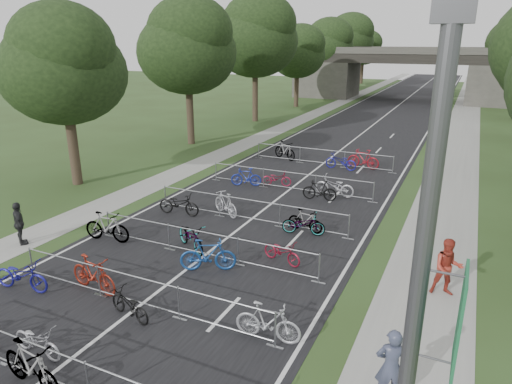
# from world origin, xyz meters

# --- Properties ---
(road) EXTENTS (11.00, 140.00, 0.01)m
(road) POSITION_xyz_m (0.00, 50.00, 0.01)
(road) COLOR black
(road) RESTS_ON ground
(sidewalk_right) EXTENTS (3.00, 140.00, 0.01)m
(sidewalk_right) POSITION_xyz_m (8.00, 50.00, 0.01)
(sidewalk_right) COLOR gray
(sidewalk_right) RESTS_ON ground
(sidewalk_left) EXTENTS (2.00, 140.00, 0.01)m
(sidewalk_left) POSITION_xyz_m (-7.50, 50.00, 0.01)
(sidewalk_left) COLOR gray
(sidewalk_left) RESTS_ON ground
(lane_markings) EXTENTS (0.12, 140.00, 0.00)m
(lane_markings) POSITION_xyz_m (0.00, 50.00, 0.00)
(lane_markings) COLOR silver
(lane_markings) RESTS_ON ground
(overpass_bridge) EXTENTS (31.00, 8.00, 7.05)m
(overpass_bridge) POSITION_xyz_m (0.00, 65.00, 3.53)
(overpass_bridge) COLOR #403E39
(overpass_bridge) RESTS_ON ground
(tree_left_0) EXTENTS (6.72, 6.72, 10.25)m
(tree_left_0) POSITION_xyz_m (-11.39, 15.93, 6.49)
(tree_left_0) COLOR #33261C
(tree_left_0) RESTS_ON ground
(tree_left_1) EXTENTS (7.56, 7.56, 11.53)m
(tree_left_1) POSITION_xyz_m (-11.39, 27.93, 7.30)
(tree_left_1) COLOR #33261C
(tree_left_1) RESTS_ON ground
(tree_left_2) EXTENTS (8.40, 8.40, 12.81)m
(tree_left_2) POSITION_xyz_m (-11.39, 39.93, 8.12)
(tree_left_2) COLOR #33261C
(tree_left_2) RESTS_ON ground
(tree_left_3) EXTENTS (6.72, 6.72, 10.25)m
(tree_left_3) POSITION_xyz_m (-11.39, 51.93, 6.49)
(tree_left_3) COLOR #33261C
(tree_left_3) RESTS_ON ground
(tree_left_4) EXTENTS (7.56, 7.56, 11.53)m
(tree_left_4) POSITION_xyz_m (-11.39, 63.93, 7.30)
(tree_left_4) COLOR #33261C
(tree_left_4) RESTS_ON ground
(tree_left_5) EXTENTS (8.40, 8.40, 12.81)m
(tree_left_5) POSITION_xyz_m (-11.39, 75.93, 8.12)
(tree_left_5) COLOR #33261C
(tree_left_5) RESTS_ON ground
(tree_left_6) EXTENTS (6.72, 6.72, 10.25)m
(tree_left_6) POSITION_xyz_m (-11.39, 87.93, 6.49)
(tree_left_6) COLOR #33261C
(tree_left_6) RESTS_ON ground
(tree_right_6) EXTENTS (7.17, 7.17, 10.93)m
(tree_right_6) POSITION_xyz_m (13.11, 87.93, 6.92)
(tree_right_6) COLOR #33261C
(tree_right_6) RESTS_ON ground
(barrier_row_1) EXTENTS (9.70, 0.08, 1.10)m
(barrier_row_1) POSITION_xyz_m (0.00, 3.60, 0.55)
(barrier_row_1) COLOR gray
(barrier_row_1) RESTS_ON ground
(barrier_row_2) EXTENTS (9.70, 0.08, 1.10)m
(barrier_row_2) POSITION_xyz_m (0.00, 7.20, 0.55)
(barrier_row_2) COLOR gray
(barrier_row_2) RESTS_ON ground
(barrier_row_3) EXTENTS (9.70, 0.08, 1.10)m
(barrier_row_3) POSITION_xyz_m (0.00, 11.00, 0.55)
(barrier_row_3) COLOR gray
(barrier_row_3) RESTS_ON ground
(barrier_row_4) EXTENTS (9.70, 0.08, 1.10)m
(barrier_row_4) POSITION_xyz_m (0.00, 15.00, 0.55)
(barrier_row_4) COLOR gray
(barrier_row_4) RESTS_ON ground
(barrier_row_5) EXTENTS (9.70, 0.08, 1.10)m
(barrier_row_5) POSITION_xyz_m (0.00, 20.00, 0.55)
(barrier_row_5) COLOR gray
(barrier_row_5) RESTS_ON ground
(barrier_row_6) EXTENTS (9.70, 0.08, 1.10)m
(barrier_row_6) POSITION_xyz_m (0.00, 26.00, 0.55)
(barrier_row_6) COLOR gray
(barrier_row_6) RESTS_ON ground
(bike_5) EXTENTS (1.68, 0.64, 0.87)m
(bike_5) POSITION_xyz_m (-0.88, 4.26, 0.44)
(bike_5) COLOR #9D9DA4
(bike_5) RESTS_ON ground
(bike_6) EXTENTS (2.14, 0.81, 1.25)m
(bike_6) POSITION_xyz_m (0.04, 3.34, 0.63)
(bike_6) COLOR gray
(bike_6) RESTS_ON ground
(bike_8) EXTENTS (2.13, 0.99, 1.08)m
(bike_8) POSITION_xyz_m (-4.10, 6.39, 0.54)
(bike_8) COLOR navy
(bike_8) RESTS_ON ground
(bike_9) EXTENTS (2.11, 0.84, 1.24)m
(bike_9) POSITION_xyz_m (-1.90, 7.35, 0.62)
(bike_9) COLOR maroon
(bike_9) RESTS_ON ground
(bike_10) EXTENTS (1.78, 0.96, 0.89)m
(bike_10) POSITION_xyz_m (0.18, 6.61, 0.44)
(bike_10) COLOR black
(bike_10) RESTS_ON ground
(bike_11) EXTENTS (1.93, 0.69, 1.13)m
(bike_11) POSITION_xyz_m (4.30, 7.40, 0.57)
(bike_11) COLOR #B2B4BA
(bike_11) RESTS_ON ground
(bike_12) EXTENTS (2.13, 0.82, 1.25)m
(bike_12) POSITION_xyz_m (-4.30, 10.59, 0.62)
(bike_12) COLOR gray
(bike_12) RESTS_ON ground
(bike_13) EXTENTS (2.17, 1.75, 1.11)m
(bike_13) POSITION_xyz_m (-0.75, 11.37, 0.55)
(bike_13) COLOR gray
(bike_13) RESTS_ON ground
(bike_14) EXTENTS (2.06, 1.42, 1.21)m
(bike_14) POSITION_xyz_m (0.75, 10.16, 0.61)
(bike_14) COLOR #1B4994
(bike_14) RESTS_ON ground
(bike_15) EXTENTS (1.77, 1.04, 0.88)m
(bike_15) POSITION_xyz_m (2.91, 11.87, 0.44)
(bike_15) COLOR maroon
(bike_15) RESTS_ON ground
(bike_16) EXTENTS (2.13, 0.92, 1.09)m
(bike_16) POSITION_xyz_m (-3.35, 14.35, 0.54)
(bike_16) COLOR black
(bike_16) RESTS_ON ground
(bike_17) EXTENTS (1.90, 1.39, 1.13)m
(bike_17) POSITION_xyz_m (-1.34, 15.26, 0.57)
(bike_17) COLOR #B7B7BF
(bike_17) RESTS_ON ground
(bike_18) EXTENTS (1.93, 0.99, 0.97)m
(bike_18) POSITION_xyz_m (2.75, 14.67, 0.48)
(bike_18) COLOR gray
(bike_18) RESTS_ON ground
(bike_19) EXTENTS (1.69, 0.70, 0.98)m
(bike_19) POSITION_xyz_m (2.71, 15.00, 0.49)
(bike_19) COLOR gray
(bike_19) RESTS_ON ground
(bike_20) EXTENTS (1.80, 1.03, 1.04)m
(bike_20) POSITION_xyz_m (-2.51, 19.78, 0.52)
(bike_20) COLOR #1B2B97
(bike_20) RESTS_ON ground
(bike_21) EXTENTS (1.76, 0.96, 0.88)m
(bike_21) POSITION_xyz_m (-0.93, 20.50, 0.44)
(bike_21) COLOR maroon
(bike_21) RESTS_ON ground
(bike_22) EXTENTS (1.83, 0.67, 1.07)m
(bike_22) POSITION_xyz_m (2.02, 19.18, 0.54)
(bike_22) COLOR black
(bike_22) RESTS_ON ground
(bike_23) EXTENTS (2.13, 0.83, 1.10)m
(bike_23) POSITION_xyz_m (2.53, 20.16, 0.55)
(bike_23) COLOR #B7B6BE
(bike_23) RESTS_ON ground
(bike_25) EXTENTS (2.11, 1.46, 1.24)m
(bike_25) POSITION_xyz_m (-2.80, 26.43, 0.62)
(bike_25) COLOR gray
(bike_25) RESTS_ON ground
(bike_26) EXTENTS (2.12, 0.93, 1.08)m
(bike_26) POSITION_xyz_m (1.43, 25.44, 0.54)
(bike_26) COLOR navy
(bike_26) RESTS_ON ground
(bike_27) EXTENTS (2.15, 0.84, 1.26)m
(bike_27) POSITION_xyz_m (2.67, 26.33, 0.63)
(bike_27) COLOR maroon
(bike_27) RESTS_ON ground
(pedestrian_a) EXTENTS (0.79, 0.63, 1.90)m
(pedestrian_a) POSITION_xyz_m (7.69, 6.50, 0.95)
(pedestrian_a) COLOR #393E55
(pedestrian_a) RESTS_ON ground
(pedestrian_b) EXTENTS (1.09, 0.94, 1.92)m
(pedestrian_b) POSITION_xyz_m (8.53, 12.04, 0.96)
(pedestrian_b) COLOR maroon
(pedestrian_b) RESTS_ON ground
(pedestrian_c) EXTENTS (1.12, 0.92, 1.79)m
(pedestrian_c) POSITION_xyz_m (-7.23, 8.87, 0.89)
(pedestrian_c) COLOR black
(pedestrian_c) RESTS_ON ground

